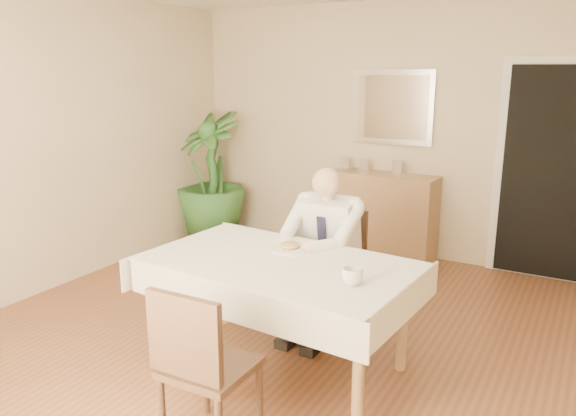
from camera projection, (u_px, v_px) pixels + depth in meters
The scene contains 17 objects.
room at pixel (262, 168), 3.73m from camera, with size 5.00×5.02×2.60m.
doorway at pixel (549, 174), 5.14m from camera, with size 0.96×0.07×2.10m.
mirror at pixel (392, 107), 5.74m from camera, with size 0.86×0.04×0.76m.
dining_table at pixel (279, 273), 3.61m from camera, with size 1.79×1.14×0.75m.
chair_far at pixel (336, 259), 4.39m from camera, with size 0.44×0.44×0.88m.
chair_near at pixel (200, 361), 2.84m from camera, with size 0.44×0.44×0.91m.
seated_man at pixel (320, 245), 4.10m from camera, with size 0.48×0.72×1.24m.
plate at pixel (289, 249), 3.79m from camera, with size 0.26×0.26×0.02m, color white.
food at pixel (289, 246), 3.79m from camera, with size 0.14×0.14×0.06m, color olive.
knife at pixel (290, 250), 3.72m from camera, with size 0.01×0.01×0.13m, color silver.
fork at pixel (280, 248), 3.76m from camera, with size 0.01×0.01×0.13m, color silver.
coffee_mug at pixel (352, 276), 3.18m from camera, with size 0.12×0.12×0.10m, color white.
sideboard at pixel (383, 215), 5.88m from camera, with size 1.10×0.37×0.88m, color olive.
photo_frame_left at pixel (344, 164), 5.98m from camera, with size 0.10×0.02×0.14m, color silver.
photo_frame_center at pixel (364, 165), 5.87m from camera, with size 0.10×0.02×0.14m, color silver.
photo_frame_right at pixel (397, 168), 5.74m from camera, with size 0.10×0.02×0.14m, color silver.
potted_palm at pixel (210, 176), 6.46m from camera, with size 0.82×0.82×1.46m, color #25501E.
Camera 1 is at (1.96, -3.11, 1.96)m, focal length 35.00 mm.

